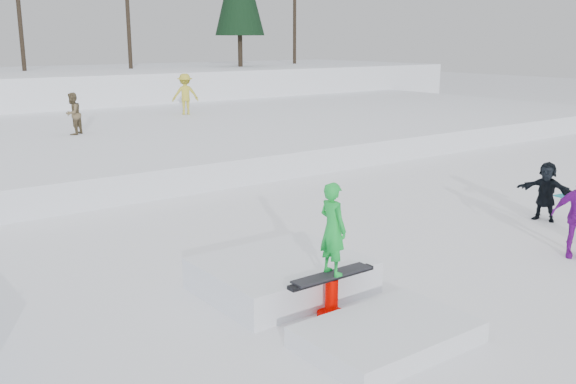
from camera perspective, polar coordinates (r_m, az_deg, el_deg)
ground at (r=11.72m, az=3.92°, el=-7.41°), size 120.00×120.00×0.00m
snow_midrise at (r=25.60m, az=-20.10°, el=4.16°), size 50.00×18.00×0.80m
walker_olive at (r=24.43m, az=-18.59°, el=6.61°), size 0.93×0.91×1.51m
walker_ygreen at (r=29.89m, az=-9.12°, el=8.59°), size 1.36×1.06×1.85m
spectator_dark at (r=16.16m, az=21.95°, el=0.05°), size 0.76×1.36×1.40m
loose_board_teal at (r=19.37m, az=24.12°, el=-0.13°), size 1.42×0.47×0.03m
jib_rail_feature at (r=10.41m, az=1.81°, el=-8.34°), size 2.60×4.40×2.11m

